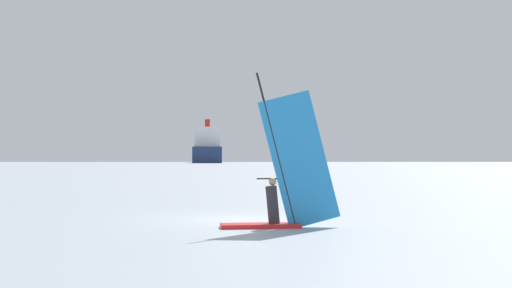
# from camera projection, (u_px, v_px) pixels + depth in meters

# --- Properties ---
(ground_plane) EXTENTS (4000.00, 4000.00, 0.00)m
(ground_plane) POSITION_uv_depth(u_px,v_px,m) (237.00, 219.00, 20.72)
(ground_plane) COLOR #9EA8B2
(windsurfer) EXTENTS (3.41, 1.25, 4.45)m
(windsurfer) POSITION_uv_depth(u_px,v_px,m) (281.00, 189.00, 18.18)
(windsurfer) COLOR red
(windsurfer) RESTS_ON ground_plane
(cargo_ship) EXTENTS (70.49, 164.74, 34.07)m
(cargo_ship) POSITION_uv_depth(u_px,v_px,m) (208.00, 152.00, 561.84)
(cargo_ship) COLOR navy
(cargo_ship) RESTS_ON ground_plane
(distant_headland) EXTENTS (891.09, 422.30, 38.23)m
(distant_headland) POSITION_uv_depth(u_px,v_px,m) (246.00, 153.00, 1458.38)
(distant_headland) COLOR #60665B
(distant_headland) RESTS_ON ground_plane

